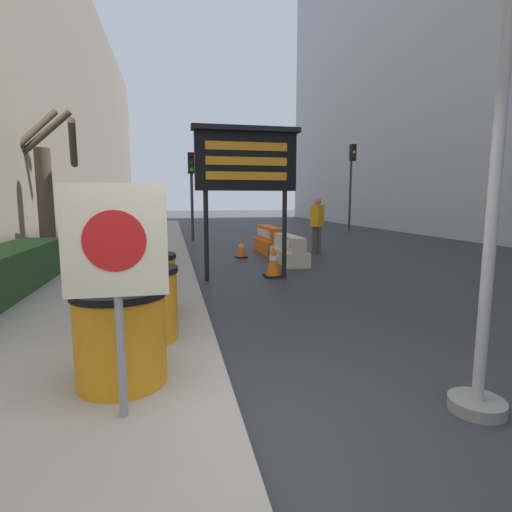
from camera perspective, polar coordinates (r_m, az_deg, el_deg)
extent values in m
plane|color=#2D2D33|center=(3.23, -2.06, -23.73)|extent=(120.00, 120.00, 0.00)
cube|color=gray|center=(13.58, -29.47, 23.64)|extent=(0.40, 50.40, 11.14)
cylinder|color=#4C3D2D|center=(10.62, -27.80, 6.06)|extent=(0.35, 0.35, 2.75)
cylinder|color=#4C3D2D|center=(10.73, -24.67, 14.32)|extent=(0.45, 1.39, 1.02)
cylinder|color=#4C3D2D|center=(11.40, -28.40, 14.74)|extent=(1.43, 0.57, 1.44)
cylinder|color=#4C3D2D|center=(11.33, -29.54, 14.89)|extent=(1.14, 0.95, 1.41)
cylinder|color=#4C3D2D|center=(10.75, -24.72, 14.48)|extent=(0.47, 1.37, 1.01)
cylinder|color=orange|center=(3.69, -18.71, -11.26)|extent=(0.76, 0.76, 0.77)
cylinder|color=black|center=(3.57, -19.01, -4.97)|extent=(0.79, 0.79, 0.06)
cylinder|color=orange|center=(4.72, -15.78, -6.89)|extent=(0.76, 0.76, 0.77)
cylinder|color=black|center=(4.63, -15.98, -1.93)|extent=(0.79, 0.79, 0.06)
cylinder|color=orange|center=(5.78, -15.15, -4.12)|extent=(0.76, 0.76, 0.77)
cylinder|color=black|center=(5.71, -15.30, -0.06)|extent=(0.79, 0.79, 0.06)
cylinder|color=gray|center=(3.05, -18.88, -10.08)|extent=(0.06, 0.06, 1.30)
cube|color=beige|center=(2.90, -19.51, 2.07)|extent=(0.71, 0.04, 0.78)
cylinder|color=red|center=(2.88, -19.57, 2.02)|extent=(0.42, 0.01, 0.42)
cylinder|color=black|center=(8.39, -7.12, 2.83)|extent=(0.10, 0.10, 1.88)
cylinder|color=black|center=(8.69, 4.07, 3.05)|extent=(0.10, 0.10, 1.88)
cube|color=black|center=(8.50, -1.46, 13.32)|extent=(2.11, 0.24, 1.19)
cube|color=black|center=(8.51, -1.38, 17.69)|extent=(2.23, 0.34, 0.10)
cube|color=orange|center=(8.41, -1.30, 15.42)|extent=(1.69, 0.02, 0.17)
cube|color=orange|center=(8.37, -1.29, 13.41)|extent=(1.69, 0.02, 0.17)
cube|color=orange|center=(8.35, -1.29, 11.37)|extent=(1.69, 0.02, 0.17)
cube|color=beige|center=(10.74, 4.70, -0.04)|extent=(0.61, 1.81, 0.38)
cube|color=beige|center=(10.69, 4.72, 1.96)|extent=(0.37, 1.81, 0.38)
cube|color=white|center=(10.64, 3.72, 1.94)|extent=(0.02, 1.45, 0.19)
cube|color=orange|center=(12.84, 1.90, 1.42)|extent=(0.61, 2.08, 0.42)
cube|color=orange|center=(12.80, 1.91, 3.30)|extent=(0.36, 2.08, 0.42)
cube|color=white|center=(12.75, 1.06, 3.29)|extent=(0.02, 1.66, 0.21)
cube|color=black|center=(11.76, -2.11, -0.14)|extent=(0.34, 0.34, 0.04)
cone|color=orange|center=(11.73, -2.11, 1.32)|extent=(0.27, 0.27, 0.56)
cylinder|color=white|center=(11.72, -2.11, 1.46)|extent=(0.16, 0.16, 0.08)
cube|color=black|center=(8.87, 2.50, -2.85)|extent=(0.41, 0.41, 0.04)
cone|color=orange|center=(8.81, 2.51, -0.51)|extent=(0.33, 0.33, 0.69)
cylinder|color=white|center=(8.80, 2.51, -0.29)|extent=(0.19, 0.19, 0.10)
cylinder|color=#2D2D30|center=(16.91, -9.14, 8.28)|extent=(0.12, 0.12, 3.58)
cube|color=black|center=(16.81, -9.22, 12.96)|extent=(0.28, 0.28, 0.84)
sphere|color=#360605|center=(16.69, -9.22, 13.96)|extent=(0.15, 0.15, 0.15)
sphere|color=#392C06|center=(16.66, -9.20, 13.01)|extent=(0.15, 0.15, 0.15)
sphere|color=green|center=(16.64, -9.18, 12.05)|extent=(0.15, 0.15, 0.15)
cylinder|color=#2D2D30|center=(21.95, 13.32, 9.34)|extent=(0.12, 0.12, 4.53)
cube|color=black|center=(21.94, 13.67, 14.17)|extent=(0.28, 0.28, 0.84)
sphere|color=#360605|center=(21.83, 13.87, 14.93)|extent=(0.15, 0.15, 0.15)
sphere|color=gold|center=(21.80, 13.84, 14.20)|extent=(0.15, 0.15, 0.15)
sphere|color=black|center=(21.77, 13.82, 13.47)|extent=(0.15, 0.15, 0.15)
cylinder|color=#514C42|center=(12.88, 8.33, 2.31)|extent=(0.14, 0.14, 0.85)
cylinder|color=#514C42|center=(12.94, 9.00, 2.32)|extent=(0.14, 0.14, 0.85)
cube|color=orange|center=(12.86, 8.74, 5.70)|extent=(0.52, 0.52, 0.67)
sphere|color=#BD6A6D|center=(12.85, 8.78, 7.73)|extent=(0.23, 0.23, 0.23)
cylinder|color=gray|center=(3.88, 28.98, -18.11)|extent=(0.44, 0.44, 0.10)
cylinder|color=#9EA0A5|center=(3.52, 30.78, 6.37)|extent=(0.09, 0.09, 3.13)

